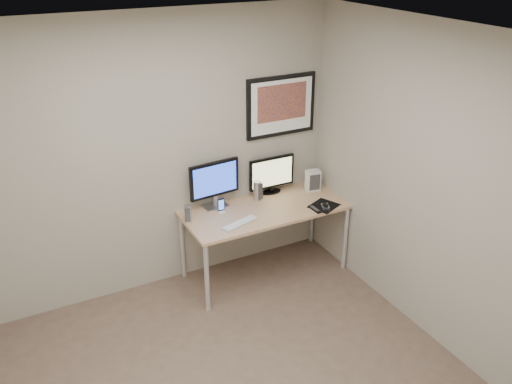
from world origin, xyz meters
The scene contains 13 objects.
room centered at (0.00, 0.45, 1.64)m, with size 3.60×3.60×3.60m.
desk centered at (1.00, 1.35, 0.66)m, with size 1.60×0.70×0.73m.
framed_art centered at (1.35, 1.68, 1.62)m, with size 0.75×0.04×0.60m.
monitor_large centered at (0.58, 1.61, 0.99)m, with size 0.52×0.19×0.47m.
monitor_tv centered at (1.23, 1.63, 0.94)m, with size 0.50×0.12×0.39m.
speaker_left centered at (0.24, 1.45, 0.81)m, with size 0.07×0.07×0.17m, color #A7A7AC.
speaker_right centered at (1.02, 1.55, 0.83)m, with size 0.08×0.08×0.20m, color #A7A7AC.
phone_dock centered at (0.59, 1.47, 0.80)m, with size 0.07×0.07×0.15m, color black.
keyboard centered at (0.65, 1.18, 0.74)m, with size 0.38×0.10×0.01m, color #B8B8BD.
mousepad centered at (1.53, 1.13, 0.73)m, with size 0.26×0.23×0.00m, color black.
mouse centered at (1.53, 1.09, 0.75)m, with size 0.06×0.11×0.04m, color black.
remote centered at (1.41, 1.10, 0.74)m, with size 0.05×0.17×0.02m, color black.
fan_unit centered at (1.64, 1.49, 0.84)m, with size 0.14×0.10×0.22m, color silver.
Camera 1 is at (-1.24, -2.75, 3.13)m, focal length 38.00 mm.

